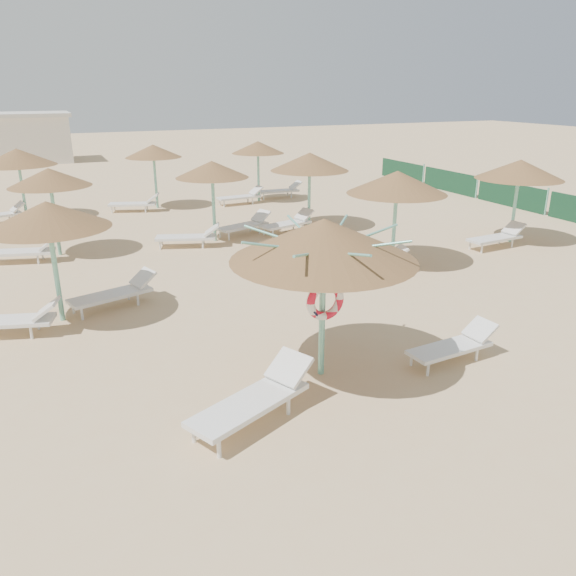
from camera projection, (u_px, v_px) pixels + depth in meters
name	position (u px, v px, depth m)	size (l,w,h in m)	color
ground	(340.00, 370.00, 10.32)	(120.00, 120.00, 0.00)	tan
main_palapa	(324.00, 241.00, 9.35)	(3.19, 3.19, 2.86)	#6FC1AB
lounger_main_a	(256.00, 398.00, 8.65)	(2.30, 1.52, 0.81)	white
lounger_main_b	(455.00, 345.00, 10.57)	(1.87, 0.70, 0.67)	white
palapa_field	(232.00, 170.00, 18.57)	(18.25, 14.02, 2.71)	#6FC1AB
service_hut	(5.00, 138.00, 37.45)	(8.40, 4.40, 3.25)	silver
windbreak_fence	(512.00, 195.00, 24.10)	(0.08, 19.84, 1.10)	#1A4F31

